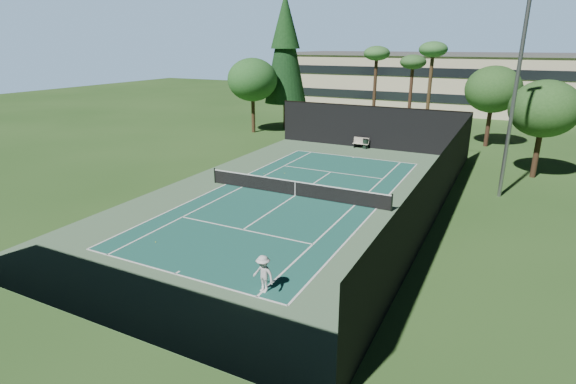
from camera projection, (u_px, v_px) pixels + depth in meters
name	position (u px, v px, depth m)	size (l,w,h in m)	color
ground	(295.00, 196.00, 29.56)	(160.00, 160.00, 0.00)	#294F1D
apron_slab	(295.00, 196.00, 29.55)	(18.00, 32.00, 0.01)	#517452
court_surface	(295.00, 196.00, 29.55)	(10.97, 23.77, 0.01)	#1B594D
court_lines	(295.00, 196.00, 29.55)	(11.07, 23.87, 0.01)	white
tennis_net	(295.00, 188.00, 29.38)	(12.90, 0.10, 1.10)	black
fence	(296.00, 166.00, 28.98)	(18.04, 32.05, 4.03)	black
player	(263.00, 274.00, 17.89)	(1.03, 0.59, 1.59)	silver
tennis_ball_a	(156.00, 242.00, 22.60)	(0.06, 0.06, 0.06)	#B5C92D
tennis_ball_b	(264.00, 174.00, 34.45)	(0.06, 0.06, 0.06)	#C1D530
tennis_ball_c	(340.00, 188.00, 31.11)	(0.08, 0.08, 0.08)	yellow
tennis_ball_d	(285.00, 173.00, 34.61)	(0.06, 0.06, 0.06)	#BDCC2E
park_bench	(361.00, 142.00, 42.89)	(1.50, 0.45, 1.02)	beige
trash_bin	(366.00, 144.00, 42.76)	(0.56, 0.56, 0.95)	black
pine_tree	(285.00, 43.00, 50.33)	(4.80, 4.80, 15.00)	#4F3A22
palm_a	(377.00, 57.00, 48.16)	(2.80, 2.80, 9.32)	#432D1D
palm_b	(413.00, 65.00, 48.62)	(2.80, 2.80, 8.42)	#4A2E1F
palm_c	(433.00, 53.00, 44.61)	(2.80, 2.80, 9.77)	#4F3922
decid_tree_a	(493.00, 90.00, 42.19)	(5.12, 5.12, 7.62)	#41281C
decid_tree_b	(544.00, 109.00, 32.11)	(4.80, 4.80, 7.14)	#412B1C
decid_tree_c	(252.00, 80.00, 48.99)	(5.44, 5.44, 8.09)	#49331F
campus_building	(430.00, 81.00, 67.17)	(40.50, 12.50, 8.30)	beige
light_pole	(514.00, 96.00, 27.46)	(0.90, 0.25, 12.22)	gray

